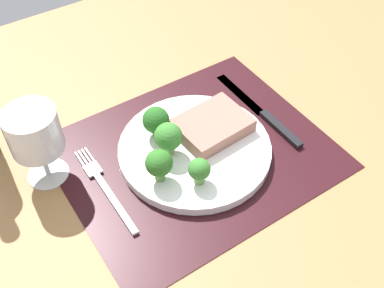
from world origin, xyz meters
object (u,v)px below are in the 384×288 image
plate (195,149)px  knife (264,114)px  fork (105,188)px  wine_glass (35,135)px  steak (212,125)px

plate → knife: plate is taller
fork → plate: bearing=-6.4°
knife → wine_glass: wine_glass is taller
fork → knife: knife is taller
plate → wine_glass: wine_glass is taller
wine_glass → steak: bearing=-16.7°
steak → wine_glass: size_ratio=0.88×
fork → knife: size_ratio=0.83×
knife → wine_glass: bearing=169.4°
plate → wine_glass: size_ratio=1.89×
plate → fork: size_ratio=1.31×
fork → wine_glass: (-6.23, 7.87, 8.51)cm
plate → fork: 15.84cm
steak → wine_glass: wine_glass is taller
plate → knife: bearing=2.0°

